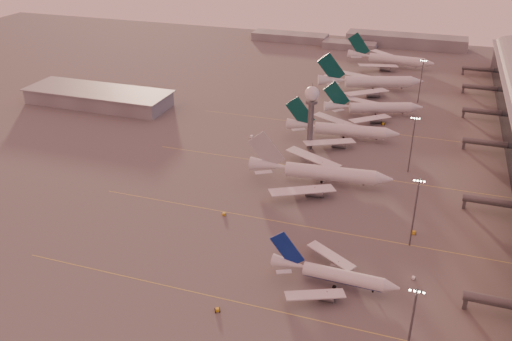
% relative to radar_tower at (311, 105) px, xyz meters
% --- Properties ---
extents(ground, '(700.00, 700.00, 0.00)m').
position_rel_radar_tower_xyz_m(ground, '(-5.00, -120.00, -20.95)').
color(ground, '#575555').
rests_on(ground, ground).
extents(taxiway_markings, '(180.00, 185.25, 0.02)m').
position_rel_radar_tower_xyz_m(taxiway_markings, '(25.00, -64.00, -20.94)').
color(taxiway_markings, '#D8C64C').
rests_on(taxiway_markings, ground).
extents(hangar, '(82.00, 27.00, 8.50)m').
position_rel_radar_tower_xyz_m(hangar, '(-125.00, 20.00, -16.63)').
color(hangar, slate).
rests_on(hangar, ground).
extents(radar_tower, '(6.40, 6.40, 31.10)m').
position_rel_radar_tower_xyz_m(radar_tower, '(0.00, 0.00, 0.00)').
color(radar_tower, '#52555A').
rests_on(radar_tower, ground).
extents(mast_a, '(3.60, 0.56, 25.00)m').
position_rel_radar_tower_xyz_m(mast_a, '(53.00, -120.00, -7.21)').
color(mast_a, '#52555A').
rests_on(mast_a, ground).
extents(mast_b, '(3.60, 0.56, 25.00)m').
position_rel_radar_tower_xyz_m(mast_b, '(50.00, -65.00, -7.21)').
color(mast_b, '#52555A').
rests_on(mast_b, ground).
extents(mast_c, '(3.60, 0.56, 25.00)m').
position_rel_radar_tower_xyz_m(mast_c, '(45.00, -10.00, -7.21)').
color(mast_c, '#52555A').
rests_on(mast_c, ground).
extents(mast_d, '(3.60, 0.56, 25.00)m').
position_rel_radar_tower_xyz_m(mast_d, '(43.00, 80.00, -7.21)').
color(mast_d, '#52555A').
rests_on(mast_d, ground).
extents(distant_horizon, '(165.00, 37.50, 9.00)m').
position_rel_radar_tower_xyz_m(distant_horizon, '(-2.38, 205.14, -17.06)').
color(distant_horizon, slate).
rests_on(distant_horizon, ground).
extents(narrowbody_mid, '(39.21, 31.31, 15.32)m').
position_rel_radar_tower_xyz_m(narrowbody_mid, '(30.12, -93.62, -17.85)').
color(narrowbody_mid, silver).
rests_on(narrowbody_mid, ground).
extents(widebody_white, '(58.30, 46.52, 20.51)m').
position_rel_radar_tower_xyz_m(widebody_white, '(12.09, -31.85, -17.39)').
color(widebody_white, silver).
rests_on(widebody_white, ground).
extents(greentail_a, '(54.25, 43.63, 19.71)m').
position_rel_radar_tower_xyz_m(greentail_a, '(12.14, 15.62, -17.47)').
color(greentail_a, silver).
rests_on(greentail_a, ground).
extents(greentail_b, '(50.86, 40.38, 19.23)m').
position_rel_radar_tower_xyz_m(greentail_b, '(22.02, 51.36, -17.55)').
color(greentail_b, silver).
rests_on(greentail_b, ground).
extents(greentail_c, '(61.32, 48.72, 23.11)m').
position_rel_radar_tower_xyz_m(greentail_c, '(14.55, 93.14, -16.87)').
color(greentail_c, silver).
rests_on(greentail_c, ground).
extents(greentail_d, '(59.13, 47.60, 21.47)m').
position_rel_radar_tower_xyz_m(greentail_d, '(19.86, 148.81, -17.16)').
color(greentail_d, silver).
rests_on(greentail_d, ground).
extents(gsv_tug_mid, '(3.44, 3.95, 0.97)m').
position_rel_radar_tower_xyz_m(gsv_tug_mid, '(1.88, -115.42, -20.45)').
color(gsv_tug_mid, gold).
rests_on(gsv_tug_mid, ground).
extents(gsv_truck_b, '(5.26, 2.89, 2.01)m').
position_rel_radar_tower_xyz_m(gsv_truck_b, '(52.93, -83.41, -19.92)').
color(gsv_truck_b, white).
rests_on(gsv_truck_b, ground).
extents(gsv_truck_c, '(5.86, 2.97, 2.26)m').
position_rel_radar_tower_xyz_m(gsv_truck_c, '(-14.87, -67.28, -19.80)').
color(gsv_truck_c, gold).
rests_on(gsv_truck_c, ground).
extents(gsv_catering_b, '(5.93, 3.48, 4.56)m').
position_rel_radar_tower_xyz_m(gsv_catering_b, '(51.00, -57.90, -18.67)').
color(gsv_catering_b, gold).
rests_on(gsv_catering_b, ground).
extents(gsv_tug_far, '(3.10, 3.92, 0.98)m').
position_rel_radar_tower_xyz_m(gsv_tug_far, '(13.55, -23.06, -20.45)').
color(gsv_tug_far, white).
rests_on(gsv_tug_far, ground).
extents(gsv_truck_d, '(4.06, 6.56, 2.49)m').
position_rel_radar_tower_xyz_m(gsv_truck_d, '(-29.08, 3.58, -19.68)').
color(gsv_truck_d, white).
rests_on(gsv_truck_d, ground).
extents(gsv_tug_hangar, '(3.80, 2.33, 1.07)m').
position_rel_radar_tower_xyz_m(gsv_tug_hangar, '(28.68, 40.06, -20.40)').
color(gsv_tug_hangar, gold).
rests_on(gsv_tug_hangar, ground).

